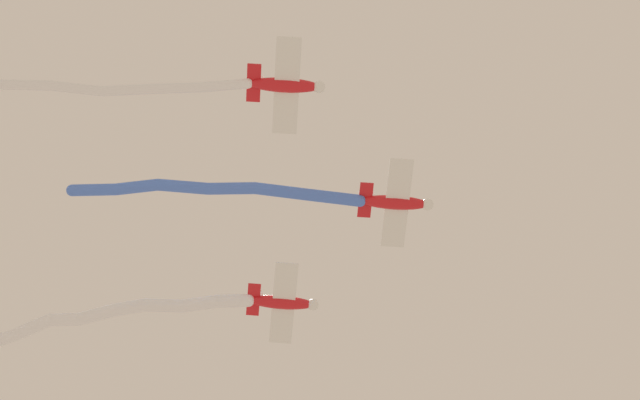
# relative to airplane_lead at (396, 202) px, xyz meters

# --- Properties ---
(airplane_lead) EXTENTS (6.30, 4.89, 1.58)m
(airplane_lead) POSITION_rel_airplane_lead_xyz_m (0.00, 0.00, 0.00)
(airplane_lead) COLOR red
(smoke_trail_lead) EXTENTS (6.72, 18.13, 3.71)m
(smoke_trail_lead) POSITION_rel_airplane_lead_xyz_m (-4.18, 10.68, 1.31)
(smoke_trail_lead) COLOR #4C75DB
(airplane_left_wing) EXTENTS (6.27, 4.88, 1.58)m
(airplane_left_wing) POSITION_rel_airplane_lead_xyz_m (4.48, 9.32, 0.00)
(airplane_left_wing) COLOR red
(smoke_trail_left_wing) EXTENTS (3.94, 18.99, 1.94)m
(smoke_trail_left_wing) POSITION_rel_airplane_lead_xyz_m (1.52, 20.23, 0.09)
(smoke_trail_left_wing) COLOR white
(airplane_right_wing) EXTENTS (6.31, 4.89, 1.58)m
(airplane_right_wing) POSITION_rel_airplane_lead_xyz_m (-9.74, 3.47, 0.30)
(airplane_right_wing) COLOR red
(smoke_trail_right_wing) EXTENTS (9.93, 27.83, 1.67)m
(smoke_trail_right_wing) POSITION_rel_airplane_lead_xyz_m (-15.56, 19.04, -0.37)
(smoke_trail_right_wing) COLOR white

